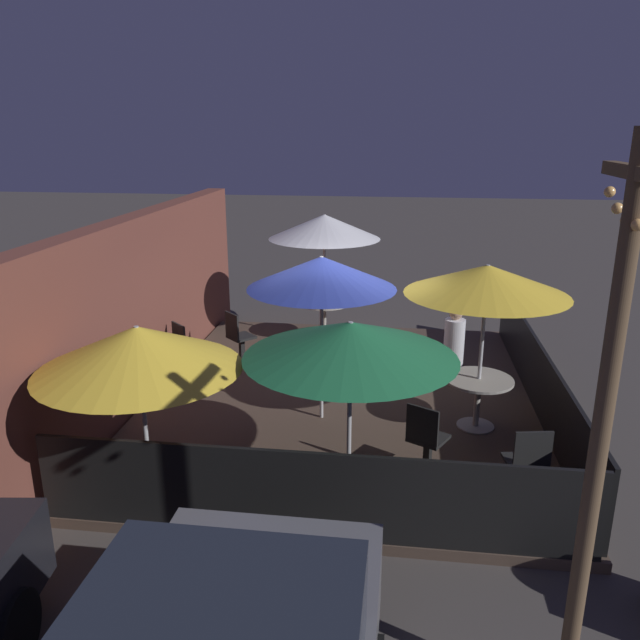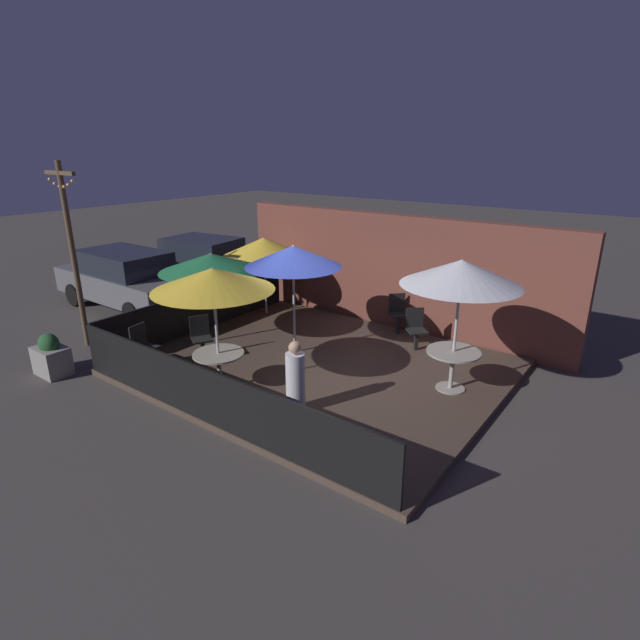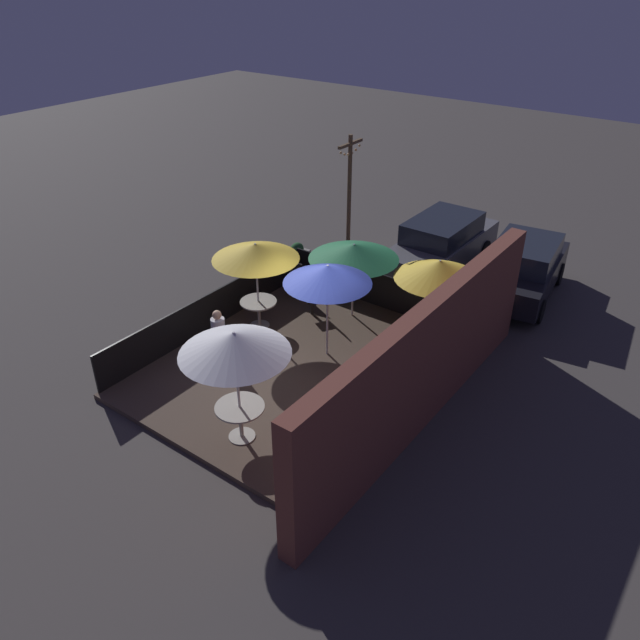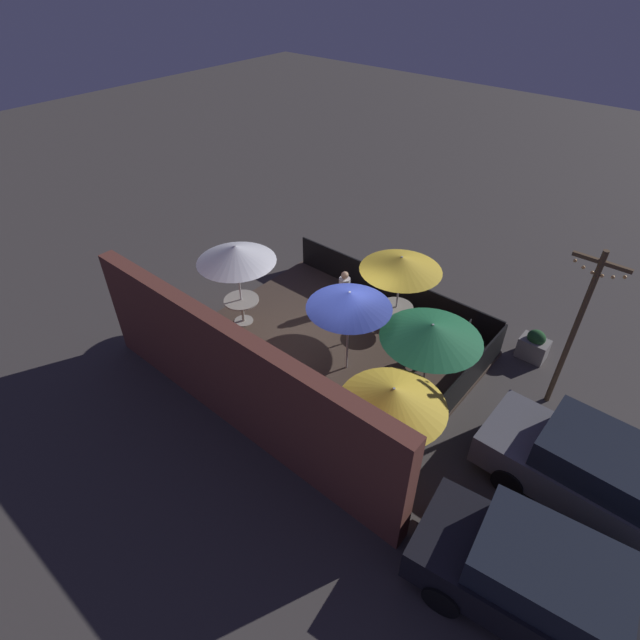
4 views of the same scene
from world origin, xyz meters
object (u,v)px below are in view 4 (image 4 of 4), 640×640
(patio_umbrella_2, at_px, (349,300))
(parked_car_1, at_px, (542,584))
(patio_umbrella_0, at_px, (236,254))
(patio_umbrella_3, at_px, (393,397))
(patio_chair_0, at_px, (240,353))
(patio_umbrella_4, at_px, (432,331))
(light_post, at_px, (576,325))
(patio_chair_2, at_px, (424,348))
(parked_car_0, at_px, (606,480))
(dining_table_1, at_px, (396,311))
(patron_0, at_px, (344,292))
(patio_umbrella_1, at_px, (401,263))
(planter_box, at_px, (534,346))
(patio_chair_1, at_px, (242,382))
(dining_table_0, at_px, (242,304))
(patio_chair_3, at_px, (462,335))

(patio_umbrella_2, bearing_deg, parked_car_1, 156.55)
(patio_umbrella_0, xyz_separation_m, patio_umbrella_3, (-5.66, 1.22, -0.41))
(patio_chair_0, bearing_deg, patio_umbrella_4, -105.76)
(patio_umbrella_0, xyz_separation_m, patio_umbrella_2, (-3.38, -0.38, -0.09))
(light_post, bearing_deg, patio_chair_2, 17.49)
(patio_chair_2, relative_size, parked_car_0, 0.20)
(parked_car_0, bearing_deg, patio_umbrella_3, 25.23)
(dining_table_1, xyz_separation_m, patron_0, (1.62, 0.21, 0.00))
(dining_table_1, bearing_deg, patio_umbrella_1, 0.00)
(patron_0, bearing_deg, light_post, -49.17)
(patio_umbrella_1, height_order, parked_car_1, patio_umbrella_1)
(light_post, xyz_separation_m, parked_car_1, (-1.51, 4.81, -1.42))
(dining_table_1, height_order, planter_box, planter_box)
(patio_chair_1, height_order, planter_box, patio_chair_1)
(patio_chair_1, bearing_deg, dining_table_0, -0.00)
(patron_0, relative_size, parked_car_1, 0.30)
(patio_chair_0, relative_size, parked_car_1, 0.22)
(patio_umbrella_2, xyz_separation_m, patio_chair_2, (-1.35, -1.40, -1.61))
(patio_umbrella_2, height_order, dining_table_0, patio_umbrella_2)
(patio_umbrella_1, relative_size, patio_umbrella_2, 0.98)
(patio_umbrella_2, xyz_separation_m, light_post, (-4.25, -2.31, 0.05))
(patio_umbrella_3, distance_m, patio_chair_0, 4.47)
(dining_table_0, bearing_deg, patio_chair_3, -151.47)
(patio_umbrella_0, relative_size, dining_table_0, 2.50)
(patio_umbrella_4, distance_m, parked_car_1, 5.05)
(patio_chair_1, height_order, parked_car_0, parked_car_0)
(patron_0, height_order, parked_car_0, parked_car_0)
(patio_umbrella_2, xyz_separation_m, patron_0, (1.61, -1.93, -1.53))
(patio_umbrella_3, relative_size, patio_chair_2, 2.35)
(patio_umbrella_4, height_order, dining_table_1, patio_umbrella_4)
(patio_umbrella_3, height_order, patio_umbrella_4, same)
(patio_umbrella_4, bearing_deg, parked_car_0, 173.89)
(dining_table_0, height_order, light_post, light_post)
(patron_0, bearing_deg, patio_chair_3, -44.26)
(patio_chair_3, bearing_deg, parked_car_1, 118.56)
(dining_table_1, relative_size, parked_car_0, 0.20)
(dining_table_1, xyz_separation_m, parked_car_0, (-5.93, 2.03, 0.16))
(dining_table_1, bearing_deg, patio_umbrella_3, 121.36)
(patio_umbrella_0, xyz_separation_m, patio_chair_3, (-5.20, -2.83, -1.68))
(dining_table_0, distance_m, patio_chair_1, 2.95)
(patio_umbrella_2, relative_size, dining_table_0, 2.40)
(dining_table_0, bearing_deg, planter_box, -149.77)
(planter_box, bearing_deg, patio_chair_3, 35.65)
(patio_umbrella_0, bearing_deg, parked_car_0, -177.03)
(patio_chair_1, bearing_deg, patio_umbrella_4, -93.97)
(planter_box, relative_size, parked_car_0, 0.19)
(patron_0, distance_m, light_post, 6.07)
(patio_chair_1, bearing_deg, planter_box, -85.09)
(dining_table_1, bearing_deg, planter_box, -157.13)
(patron_0, bearing_deg, parked_car_1, -83.94)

